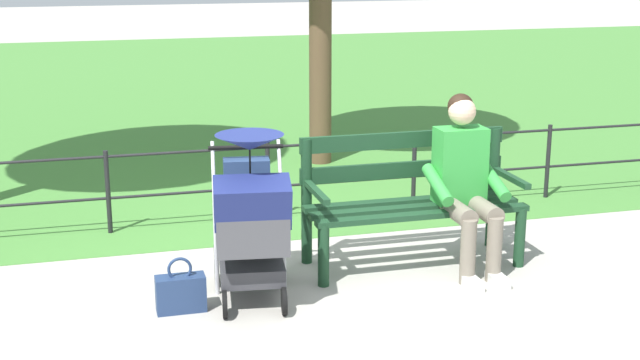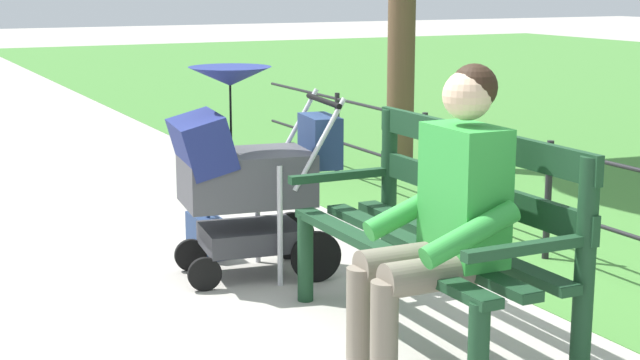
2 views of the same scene
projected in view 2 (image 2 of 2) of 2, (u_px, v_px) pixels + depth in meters
ground_plane at (335, 292)px, 5.05m from camera, size 60.00×60.00×0.00m
park_bench at (441, 226)px, 4.28m from camera, size 1.60×0.61×0.96m
person_on_bench at (441, 215)px, 3.86m from camera, size 0.53×0.74×1.28m
stroller at (245, 170)px, 5.21m from camera, size 0.61×0.94×1.15m
handbag at (206, 234)px, 5.70m from camera, size 0.32×0.14×0.37m
park_fence at (582, 198)px, 5.32m from camera, size 8.03×0.04×0.70m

